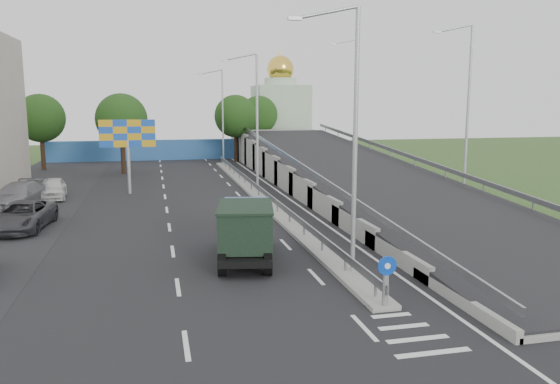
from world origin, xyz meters
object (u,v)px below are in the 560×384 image
object	(u,v)px
billboard	(128,138)
dump_truck	(246,228)
lamp_post_near	(351,127)
lamp_post_mid	(255,115)
parked_car_c	(22,216)
parked_car_d	(18,196)
lamp_post_far	(221,111)
church	(280,113)
parked_car_e	(53,188)
sign_bollard	(386,281)

from	to	relation	value
billboard	dump_truck	bearing A→B (deg)	-73.62
lamp_post_near	billboard	distance (m)	23.87
lamp_post_mid	parked_car_c	world-z (taller)	lamp_post_mid
billboard	parked_car_d	xyz separation A→B (m)	(-6.78, -4.05, -3.37)
lamp_post_mid	billboard	size ratio (longest dim) A/B	1.83
parked_car_d	lamp_post_far	bearing A→B (deg)	63.72
lamp_post_far	billboard	world-z (taller)	lamp_post_far
church	parked_car_d	size ratio (longest dim) A/B	2.46
lamp_post_mid	church	distance (m)	35.41
parked_car_e	dump_truck	bearing A→B (deg)	-64.68
billboard	lamp_post_mid	bearing A→B (deg)	-12.38
dump_truck	parked_car_d	size ratio (longest dim) A/B	1.08
lamp_post_mid	parked_car_d	size ratio (longest dim) A/B	1.80
dump_truck	billboard	bearing A→B (deg)	116.86
dump_truck	parked_car_d	bearing A→B (deg)	140.16
lamp_post_far	parked_car_e	xyz separation A→B (m)	(-14.34, -18.92, -5.06)
sign_bollard	lamp_post_far	xyz separation A→B (m)	(0.11, 43.83, 4.77)
parked_car_d	billboard	bearing A→B (deg)	40.33
lamp_post_near	dump_truck	xyz separation A→B (m)	(-3.54, 3.07, -4.41)
lamp_post_mid	church	bearing A→B (deg)	73.78
lamp_post_mid	billboard	xyz separation A→B (m)	(-9.11, 2.00, -1.62)
lamp_post_mid	billboard	world-z (taller)	lamp_post_mid
parked_car_d	parked_car_e	xyz separation A→B (m)	(1.56, 3.13, -0.07)
church	parked_car_d	distance (m)	44.55
sign_bollard	parked_car_e	distance (m)	28.68
sign_bollard	parked_car_d	world-z (taller)	sign_bollard
billboard	church	bearing A→B (deg)	59.30
lamp_post_mid	parked_car_e	size ratio (longest dim) A/B	2.30
sign_bollard	lamp_post_near	distance (m)	6.12
lamp_post_far	dump_truck	size ratio (longest dim) A/B	1.67
church	dump_truck	world-z (taller)	church
lamp_post_mid	parked_car_e	distance (m)	15.24
lamp_post_near	parked_car_c	world-z (taller)	lamp_post_near
dump_truck	lamp_post_mid	bearing A→B (deg)	88.66
lamp_post_mid	parked_car_d	bearing A→B (deg)	-172.66
lamp_post_near	billboard	size ratio (longest dim) A/B	1.83
parked_car_d	dump_truck	bearing A→B (deg)	-40.81
church	billboard	world-z (taller)	church
lamp_post_near	church	xyz separation A→B (m)	(9.89, 54.00, -0.50)
lamp_post_near	parked_car_d	world-z (taller)	lamp_post_near
lamp_post_far	lamp_post_near	bearing A→B (deg)	-90.00
lamp_post_near	dump_truck	bearing A→B (deg)	139.10
parked_car_e	lamp_post_near	bearing A→B (deg)	-61.39
parked_car_c	parked_car_d	bearing A→B (deg)	109.80
lamp_post_far	church	world-z (taller)	church
parked_car_d	parked_car_e	distance (m)	3.49
lamp_post_far	parked_car_d	distance (m)	27.63
parked_car_c	parked_car_e	bearing A→B (deg)	96.42
parked_car_e	sign_bollard	bearing A→B (deg)	-65.87
church	dump_truck	bearing A→B (deg)	-104.78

